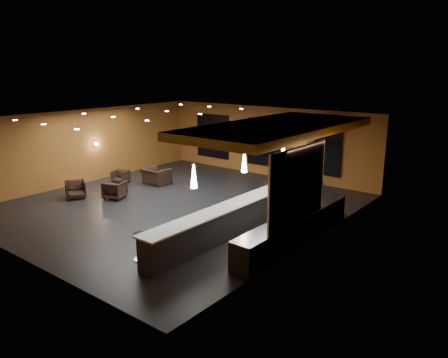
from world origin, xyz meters
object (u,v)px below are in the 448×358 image
Objects in this scene: bar_stool_0 at (140,243)px; bar_stool_2 at (199,222)px; bar_stool_4 at (236,206)px; bar_stool_5 at (254,199)px; bar_stool_1 at (170,232)px; staff_c at (317,200)px; column at (303,160)px; staff_b at (313,193)px; armchair_a at (76,190)px; bar_stool_3 at (214,215)px; prep_counter at (295,230)px; armchair_c at (121,177)px; armchair_b at (115,190)px; staff_a at (293,193)px; pendant_1 at (244,162)px; bar_counter at (235,218)px; pendant_0 at (194,176)px; bar_stool_6 at (267,191)px; pendant_2 at (283,151)px; armchair_d at (156,176)px.

bar_stool_2 is (0.13, 2.40, -0.03)m from bar_stool_0.
bar_stool_4 is 1.15m from bar_stool_5.
staff_c is at bearing 63.58° from bar_stool_1.
column is 6.94m from bar_stool_1.
armchair_a is (-9.00, -4.08, -0.53)m from staff_b.
staff_b is 3.87m from bar_stool_3.
bar_stool_3 is at bearing -167.08° from prep_counter.
staff_b is at bearing -8.20° from armchair_c.
armchair_c is 7.96m from bar_stool_2.
armchair_c is 0.95× the size of bar_stool_1.
staff_b is 2.61× the size of armchair_c.
armchair_b reaches higher than bar_stool_1.
prep_counter is 2.71m from staff_a.
staff_a is at bearing -165.98° from staff_c.
bar_stool_2 reaches higher than bar_stool_1.
staff_a is 0.96× the size of staff_b.
staff_c is at bearing 54.91° from pendant_1.
bar_counter reaches higher than armchair_b.
pendant_0 is 0.86× the size of bar_stool_0.
bar_stool_2 is at bearing -87.90° from bar_stool_6.
bar_stool_3 reaches higher than bar_stool_5.
prep_counter is at bearing 51.34° from pendant_0.
bar_stool_6 is (-2.17, 0.24, -0.35)m from staff_b.
armchair_b is (-6.36, -3.00, -1.97)m from pendant_2.
staff_b is at bearing -177.96° from armchair_d.
bar_stool_0 is 1.24m from bar_stool_1.
pendant_0 is 2.50m from pendant_1.
armchair_b is (-6.97, -2.79, -0.48)m from staff_a.
pendant_0 is 0.96× the size of bar_stool_1.
bar_counter reaches higher than bar_stool_1.
prep_counter is 8.57× the size of pendant_0.
pendant_1 is 3.46m from bar_stool_6.
pendant_2 is 7.30m from armchair_b.
armchair_a is at bearing -169.05° from pendant_1.
staff_c is at bearing -12.40° from bar_stool_6.
column is 1.94× the size of staff_b.
bar_stool_2 is at bearing -100.18° from pendant_2.
pendant_2 reaches higher than bar_stool_5.
pendant_2 is 1.01× the size of armchair_c.
prep_counter is 10.26m from armchair_c.
bar_stool_3 is at bearing -169.88° from bar_counter.
staff_b is at bearing -6.19° from bar_stool_6.
bar_counter is 2.72m from pendant_0.
column is 7.10m from armchair_d.
pendant_1 is 8.10m from armchair_a.
column reaches higher than bar_stool_2.
pendant_0 reaches higher than bar_stool_6.
pendant_2 is 1.62m from staff_a.
pendant_0 is 0.82× the size of bar_stool_6.
staff_c is 6.65m from bar_stool_0.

